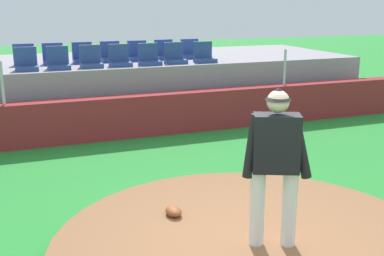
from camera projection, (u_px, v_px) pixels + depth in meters
ground_plane at (251, 256)px, 5.72m from camera, size 60.00×60.00×0.00m
pitchers_mound at (252, 249)px, 5.69m from camera, size 4.74×4.74×0.18m
pitcher at (276, 156)px, 5.36m from camera, size 0.75×0.45×1.84m
fielding_glove at (174, 211)px, 6.37m from camera, size 0.21×0.31×0.11m
brick_barrier at (133, 116)px, 10.64m from camera, size 14.46×0.40×0.92m
fence_post_left at (2, 83)px, 9.51m from camera, size 0.06×0.06×0.87m
fence_post_right at (285, 67)px, 11.74m from camera, size 0.06×0.06×0.87m
bleacher_platform at (108, 86)px, 12.92m from camera, size 13.03×4.08×1.43m
stadium_chair_0 at (26, 63)px, 10.62m from camera, size 0.48×0.44×0.50m
stadium_chair_1 at (58, 62)px, 10.84m from camera, size 0.48×0.44×0.50m
stadium_chair_2 at (91, 60)px, 11.11m from camera, size 0.48×0.44×0.50m
stadium_chair_3 at (120, 59)px, 11.34m from camera, size 0.48×0.44×0.50m
stadium_chair_4 at (149, 58)px, 11.57m from camera, size 0.48×0.44×0.50m
stadium_chair_5 at (175, 57)px, 11.84m from camera, size 0.48×0.44×0.50m
stadium_chair_6 at (204, 56)px, 12.05m from camera, size 0.48×0.44×0.50m
stadium_chair_7 at (24, 59)px, 11.43m from camera, size 0.48×0.44×0.50m
stadium_chair_8 at (53, 58)px, 11.64m from camera, size 0.48×0.44×0.50m
stadium_chair_9 at (83, 56)px, 11.88m from camera, size 0.48×0.44×0.50m
stadium_chair_10 at (111, 55)px, 12.15m from camera, size 0.48×0.44×0.50m
stadium_chair_11 at (138, 54)px, 12.36m from camera, size 0.48×0.44×0.50m
stadium_chair_12 at (165, 53)px, 12.66m from camera, size 0.48×0.44×0.50m
stadium_chair_13 at (191, 52)px, 12.87m from camera, size 0.48×0.44×0.50m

